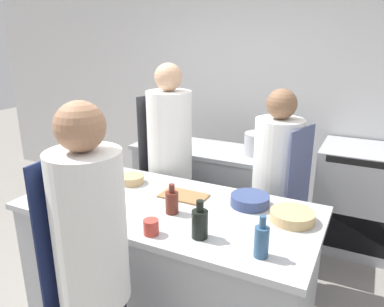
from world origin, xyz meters
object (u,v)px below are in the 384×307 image
Objects in this scene: chef_at_prep_near at (94,281)px; bottle_cooking_oil at (98,162)px; chef_at_stove at (275,194)px; bowl_ceramic_blue at (131,179)px; bottle_vinegar at (172,202)px; cup at (151,227)px; bowl_prep_small at (250,200)px; bowl_mixing_large at (75,180)px; chef_at_pass_far at (170,170)px; bowl_wooden_salad at (292,216)px; oven_range at (373,201)px; stockpot at (260,144)px; bottle_olive_oil at (262,241)px; bottle_wine at (200,223)px.

chef_at_prep_near reaches higher than bottle_cooking_oil.
chef_at_stove is 1.40m from bottle_cooking_oil.
chef_at_prep_near reaches higher than bowl_ceramic_blue.
chef_at_prep_near is at bearing -93.38° from bottle_vinegar.
chef_at_stove is at bearing 63.54° from bottle_vinegar.
cup is at bearing -85.11° from bottle_vinegar.
chef_at_stove reaches higher than bottle_cooking_oil.
chef_at_prep_near is 6.98× the size of bowl_prep_small.
chef_at_prep_near reaches higher than bowl_mixing_large.
chef_at_stove is at bearing -68.37° from chef_at_pass_far.
bowl_wooden_salad is at bearing 37.00° from cup.
bottle_vinegar is 0.28m from cup.
bowl_ceramic_blue is (0.36, 0.20, -0.00)m from bowl_mixing_large.
oven_range is at bearing 37.90° from bottle_cooking_oil.
chef_at_pass_far is 6.46× the size of bottle_cooking_oil.
cup is (0.85, -0.58, -0.07)m from bottle_cooking_oil.
chef_at_pass_far reaches higher than bowl_ceramic_blue.
stockpot reaches higher than bowl_prep_small.
chef_at_stove is 6.50× the size of bowl_prep_small.
chef_at_pass_far is 8.03× the size of bottle_olive_oil.
oven_range is 1.74m from bowl_prep_small.
bottle_wine is 0.27m from cup.
bottle_cooking_oil reaches higher than bowl_mixing_large.
chef_at_pass_far is 1.20m from bottle_wine.
chef_at_pass_far is at bearing -133.94° from stockpot.
chef_at_stove is 1.11m from bowl_ceramic_blue.
bowl_mixing_large is 0.97× the size of bowl_ceramic_blue.
bowl_ceramic_blue is at bearing 22.75° from chef_at_prep_near.
bowl_prep_small is (0.85, -0.45, 0.08)m from chef_at_pass_far.
chef_at_pass_far reaches higher than bottle_cooking_oil.
oven_range is at bearing 64.12° from bowl_prep_small.
oven_range is 11.67× the size of cup.
chef_at_prep_near is at bearing -113.64° from bowl_prep_small.
bottle_olive_oil is at bearing -103.79° from oven_range.
cup is (-0.37, -0.59, 0.01)m from bowl_prep_small.
bowl_prep_small is (-0.73, -1.51, 0.48)m from oven_range.
chef_at_pass_far is at bearing 120.85° from bottle_vinegar.
chef_at_stove reaches higher than bowl_ceramic_blue.
bowl_prep_small is (0.40, 0.32, -0.04)m from bottle_vinegar.
bowl_prep_small is 0.96× the size of bowl_wooden_salad.
oven_range is 2.24m from bottle_wine.
chef_at_pass_far reaches higher than bowl_mixing_large.
oven_range is 3.84× the size of bowl_wooden_salad.
oven_range is 2.29m from bowl_ceramic_blue.
bowl_mixing_large is at bearing 168.90° from bottle_olive_oil.
bottle_wine is (-0.15, -1.05, 0.22)m from chef_at_stove.
chef_at_pass_far is 6.85× the size of bowl_wooden_salad.
bottle_olive_oil is at bearing -66.33° from bowl_prep_small.
bottle_vinegar is at bearing -161.85° from bowl_wooden_salad.
bowl_ceramic_blue is 2.18× the size of cup.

